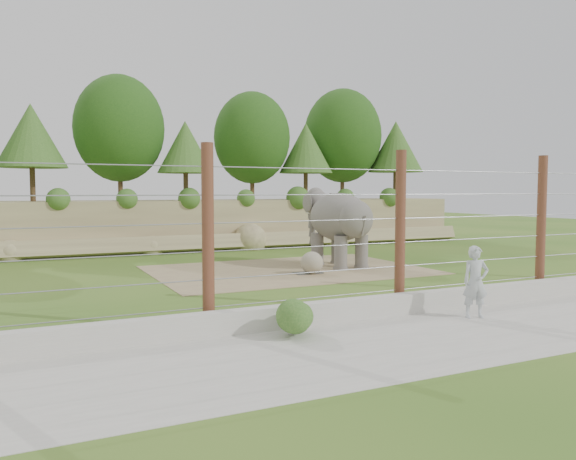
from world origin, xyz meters
name	(u,v)px	position (x,y,z in m)	size (l,w,h in m)	color
ground	(315,283)	(0.00, 0.00, 0.00)	(90.00, 90.00, 0.00)	#39661D
back_embankment	(211,172)	(0.59, 12.68, 3.97)	(30.00, 5.52, 8.77)	#887755
dirt_patch	(288,270)	(0.50, 3.00, 0.01)	(10.00, 7.00, 0.02)	#957A5B
drain_grate	(308,273)	(0.73, 1.88, 0.04)	(1.00, 0.60, 0.03)	#262628
elephant	(339,228)	(2.72, 3.03, 1.52)	(1.61, 3.76, 3.04)	#5E5754
stone_ball	(312,263)	(0.80, 1.68, 0.42)	(0.80, 0.80, 0.80)	gray
retaining_wall	(412,303)	(0.00, -5.00, 0.25)	(26.00, 0.35, 0.50)	#B6B3A9
walkway	(471,331)	(0.00, -7.00, 0.01)	(26.00, 4.00, 0.01)	#B6B3A9
barrier_fence	(400,230)	(0.00, -4.50, 2.00)	(20.26, 0.26, 4.00)	brown
walkway_shrub	(299,318)	(-3.50, -5.80, 0.40)	(0.78, 0.78, 0.78)	#305D20
zookeeper	(476,282)	(1.00, -6.08, 0.86)	(0.62, 0.41, 1.70)	#A4A9AD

